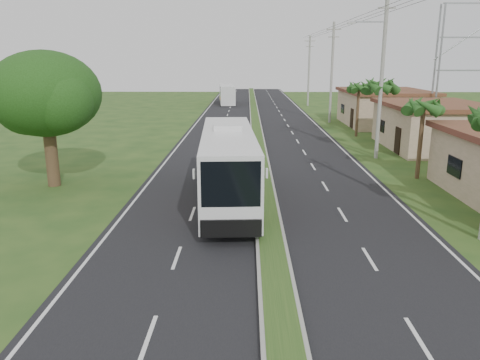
{
  "coord_description": "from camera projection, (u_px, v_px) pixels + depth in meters",
  "views": [
    {
      "loc": [
        -0.95,
        -15.73,
        7.02
      ],
      "look_at": [
        -1.26,
        4.45,
        1.8
      ],
      "focal_mm": 35.0,
      "sensor_mm": 36.0,
      "label": 1
    }
  ],
  "objects": [
    {
      "name": "utility_pole_b",
      "position": [
        382.0,
        71.0,
        32.7
      ],
      "size": [
        3.2,
        0.28,
        12.0
      ],
      "color": "gray",
      "rests_on": "ground"
    },
    {
      "name": "coach_bus_main",
      "position": [
        228.0,
        161.0,
        23.27
      ],
      "size": [
        3.17,
        12.06,
        3.86
      ],
      "rotation": [
        0.0,
        0.0,
        0.06
      ],
      "color": "silver",
      "rests_on": "ground"
    },
    {
      "name": "median_strip",
      "position": [
        259.0,
        151.0,
        36.31
      ],
      "size": [
        1.2,
        160.0,
        0.18
      ],
      "color": "gray",
      "rests_on": "ground"
    },
    {
      "name": "utility_pole_d",
      "position": [
        309.0,
        70.0,
        71.63
      ],
      "size": [
        1.6,
        0.28,
        10.5
      ],
      "color": "gray",
      "rests_on": "ground"
    },
    {
      "name": "shade_tree",
      "position": [
        44.0,
        97.0,
        25.59
      ],
      "size": [
        6.3,
        6.0,
        7.54
      ],
      "color": "#473321",
      "rests_on": "ground"
    },
    {
      "name": "palm_verge_b",
      "position": [
        424.0,
        106.0,
        27.36
      ],
      "size": [
        2.4,
        2.4,
        5.05
      ],
      "color": "#473321",
      "rests_on": "ground"
    },
    {
      "name": "lane_edge_right",
      "position": [
        346.0,
        153.0,
        36.23
      ],
      "size": [
        0.12,
        160.0,
        0.01
      ],
      "primitive_type": "cube",
      "color": "silver",
      "rests_on": "ground"
    },
    {
      "name": "lane_edge_left",
      "position": [
        173.0,
        152.0,
        36.43
      ],
      "size": [
        0.12,
        160.0,
        0.01
      ],
      "primitive_type": "cube",
      "color": "silver",
      "rests_on": "ground"
    },
    {
      "name": "palm_verge_c",
      "position": [
        381.0,
        86.0,
        33.95
      ],
      "size": [
        2.4,
        2.4,
        5.85
      ],
      "color": "#473321",
      "rests_on": "ground"
    },
    {
      "name": "motorcyclist",
      "position": [
        246.0,
        160.0,
        29.51
      ],
      "size": [
        1.78,
        0.74,
        2.28
      ],
      "rotation": [
        0.0,
        0.0,
        0.15
      ],
      "color": "black",
      "rests_on": "ground"
    },
    {
      "name": "road_asphalt",
      "position": [
        259.0,
        152.0,
        36.33
      ],
      "size": [
        14.0,
        160.0,
        0.02
      ],
      "primitive_type": "cube",
      "color": "black",
      "rests_on": "ground"
    },
    {
      "name": "utility_pole_c",
      "position": [
        332.0,
        72.0,
        52.21
      ],
      "size": [
        1.6,
        0.28,
        11.0
      ],
      "color": "gray",
      "rests_on": "ground"
    },
    {
      "name": "coach_bus_far",
      "position": [
        227.0,
        93.0,
        75.41
      ],
      "size": [
        3.04,
        10.42,
        2.99
      ],
      "rotation": [
        0.0,
        0.0,
        0.08
      ],
      "color": "silver",
      "rests_on": "ground"
    },
    {
      "name": "shop_mid",
      "position": [
        433.0,
        125.0,
        37.6
      ],
      "size": [
        7.6,
        10.6,
        3.67
      ],
      "color": "tan",
      "rests_on": "ground"
    },
    {
      "name": "ground",
      "position": [
        273.0,
        259.0,
        16.97
      ],
      "size": [
        180.0,
        180.0,
        0.0
      ],
      "primitive_type": "plane",
      "color": "#234519",
      "rests_on": "ground"
    },
    {
      "name": "shop_far",
      "position": [
        384.0,
        107.0,
        51.13
      ],
      "size": [
        8.6,
        11.6,
        3.82
      ],
      "color": "tan",
      "rests_on": "ground"
    },
    {
      "name": "palm_verge_d",
      "position": [
        359.0,
        87.0,
        42.8
      ],
      "size": [
        2.4,
        2.4,
        5.25
      ],
      "color": "#473321",
      "rests_on": "ground"
    }
  ]
}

